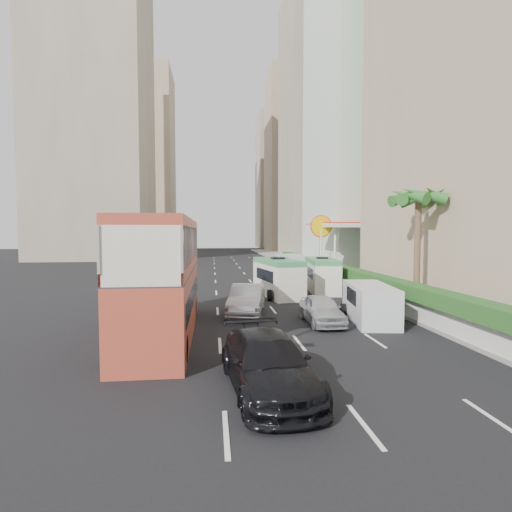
{
  "coord_description": "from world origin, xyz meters",
  "views": [
    {
      "loc": [
        -3.88,
        -17.66,
        4.46
      ],
      "look_at": [
        -1.5,
        4.0,
        3.2
      ],
      "focal_mm": 28.0,
      "sensor_mm": 36.0,
      "label": 1
    }
  ],
  "objects": [
    {
      "name": "palm_tree",
      "position": [
        7.8,
        4.0,
        3.38
      ],
      "size": [
        0.36,
        0.36,
        6.4
      ],
      "primitive_type": "cylinder",
      "color": "brown",
      "rests_on": "sidewalk"
    },
    {
      "name": "tower_left_b",
      "position": [
        -22.0,
        90.0,
        23.0
      ],
      "size": [
        16.0,
        16.0,
        46.0
      ],
      "primitive_type": "cube",
      "color": "tan",
      "rests_on": "ground"
    },
    {
      "name": "tower_mid",
      "position": [
        18.0,
        58.0,
        25.0
      ],
      "size": [
        16.0,
        16.0,
        50.0
      ],
      "primitive_type": "cube",
      "color": "tan",
      "rests_on": "ground"
    },
    {
      "name": "kerb_wall",
      "position": [
        6.2,
        14.0,
        0.68
      ],
      "size": [
        0.3,
        44.0,
        1.0
      ],
      "primitive_type": "cube",
      "color": "silver",
      "rests_on": "sidewalk"
    },
    {
      "name": "shell_station",
      "position": [
        10.0,
        23.0,
        2.75
      ],
      "size": [
        6.5,
        8.0,
        5.5
      ],
      "primitive_type": "cube",
      "color": "silver",
      "rests_on": "ground"
    },
    {
      "name": "sidewalk",
      "position": [
        9.0,
        25.0,
        0.09
      ],
      "size": [
        6.0,
        120.0,
        0.18
      ],
      "primitive_type": "cube",
      "color": "#99968C",
      "rests_on": "ground"
    },
    {
      "name": "car_silver_lane_b",
      "position": [
        1.46,
        1.33,
        0.0
      ],
      "size": [
        1.69,
        4.13,
        1.4
      ],
      "primitive_type": "imported",
      "rotation": [
        0.0,
        0.0,
        -0.01
      ],
      "color": "silver",
      "rests_on": "ground"
    },
    {
      "name": "ground_plane",
      "position": [
        0.0,
        0.0,
        0.0
      ],
      "size": [
        200.0,
        200.0,
        0.0
      ],
      "primitive_type": "plane",
      "color": "black",
      "rests_on": "ground"
    },
    {
      "name": "tower_left_a",
      "position": [
        -24.0,
        55.0,
        26.0
      ],
      "size": [
        18.0,
        18.0,
        52.0
      ],
      "primitive_type": "cube",
      "color": "tan",
      "rests_on": "ground"
    },
    {
      "name": "tower_far_a",
      "position": [
        17.0,
        82.0,
        22.0
      ],
      "size": [
        14.0,
        14.0,
        44.0
      ],
      "primitive_type": "cube",
      "color": "tan",
      "rests_on": "ground"
    },
    {
      "name": "car_black",
      "position": [
        -2.34,
        -6.7,
        0.0
      ],
      "size": [
        2.72,
        5.57,
        1.56
      ],
      "primitive_type": "imported",
      "rotation": [
        0.0,
        0.0,
        0.1
      ],
      "color": "black",
      "rests_on": "ground"
    },
    {
      "name": "minibus_near",
      "position": [
        0.71,
        10.06,
        1.31
      ],
      "size": [
        2.92,
        6.14,
        2.61
      ],
      "primitive_type": "cube",
      "rotation": [
        0.0,
        0.0,
        0.17
      ],
      "color": "silver",
      "rests_on": "ground"
    },
    {
      "name": "panel_van_far",
      "position": [
        4.52,
        22.71,
        1.1
      ],
      "size": [
        2.96,
        5.75,
        2.19
      ],
      "primitive_type": "cube",
      "rotation": [
        0.0,
        0.0,
        0.14
      ],
      "color": "silver",
      "rests_on": "ground"
    },
    {
      "name": "tower_stripe",
      "position": [
        18.0,
        34.0,
        29.0
      ],
      "size": [
        16.0,
        18.0,
        58.0
      ],
      "primitive_type": "cube",
      "color": "white",
      "rests_on": "ground"
    },
    {
      "name": "car_silver_lane_a",
      "position": [
        -2.01,
        4.05,
        0.0
      ],
      "size": [
        2.58,
        5.08,
        1.6
      ],
      "primitive_type": "imported",
      "rotation": [
        0.0,
        0.0,
        -0.19
      ],
      "color": "silver",
      "rests_on": "ground"
    },
    {
      "name": "tower_far_b",
      "position": [
        17.0,
        104.0,
        20.0
      ],
      "size": [
        14.0,
        14.0,
        40.0
      ],
      "primitive_type": "cube",
      "color": "tan",
      "rests_on": "ground"
    },
    {
      "name": "hedge",
      "position": [
        6.2,
        14.0,
        1.53
      ],
      "size": [
        1.1,
        44.0,
        0.7
      ],
      "primitive_type": "cube",
      "color": "#2D6626",
      "rests_on": "kerb_wall"
    },
    {
      "name": "double_decker_bus",
      "position": [
        -6.0,
        0.0,
        2.53
      ],
      "size": [
        2.5,
        11.0,
        5.06
      ],
      "primitive_type": "cube",
      "color": "#B6442F",
      "rests_on": "ground"
    },
    {
      "name": "van_asset",
      "position": [
        1.18,
        14.58,
        0.0
      ],
      "size": [
        2.31,
        4.81,
        1.32
      ],
      "primitive_type": "imported",
      "rotation": [
        0.0,
        0.0,
        -0.03
      ],
      "color": "silver",
      "rests_on": "ground"
    },
    {
      "name": "panel_van_near",
      "position": [
        3.98,
        1.46,
        0.93
      ],
      "size": [
        2.49,
        4.86,
        1.86
      ],
      "primitive_type": "cube",
      "rotation": [
        0.0,
        0.0,
        -0.14
      ],
      "color": "silver",
      "rests_on": "ground"
    },
    {
      "name": "minibus_far",
      "position": [
        4.41,
        11.83,
        1.25
      ],
      "size": [
        2.49,
        5.83,
        2.51
      ],
      "primitive_type": "cube",
      "rotation": [
        0.0,
        0.0,
        -0.11
      ],
      "color": "silver",
      "rests_on": "ground"
    }
  ]
}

